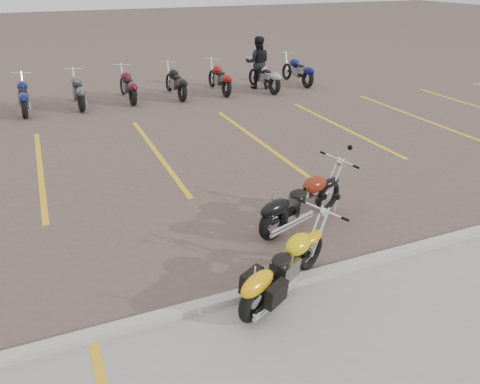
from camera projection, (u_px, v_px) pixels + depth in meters
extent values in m
plane|color=brown|center=(213.00, 228.00, 8.23)|extent=(100.00, 100.00, 0.00)
cube|color=#ADAAA3|center=(262.00, 290.00, 6.54)|extent=(60.00, 0.18, 0.12)
torus|color=black|center=(309.00, 253.00, 6.98)|extent=(0.56, 0.37, 0.59)
torus|color=black|center=(254.00, 301.00, 5.98)|extent=(0.62, 0.44, 0.62)
cube|color=black|center=(284.00, 272.00, 6.46)|extent=(1.08, 0.67, 0.09)
cube|color=slate|center=(282.00, 270.00, 6.40)|extent=(0.46, 0.42, 0.31)
ellipsoid|color=#DCBA0B|center=(294.00, 244.00, 6.50)|extent=(0.60, 0.51, 0.27)
ellipsoid|color=black|center=(278.00, 259.00, 6.22)|extent=(0.42, 0.38, 0.11)
torus|color=black|center=(327.00, 197.00, 8.67)|extent=(0.61, 0.30, 0.61)
torus|color=black|center=(273.00, 223.00, 7.77)|extent=(0.66, 0.37, 0.65)
cube|color=black|center=(301.00, 206.00, 8.20)|extent=(1.19, 0.52, 0.09)
cube|color=slate|center=(300.00, 204.00, 8.14)|extent=(0.47, 0.40, 0.32)
ellipsoid|color=black|center=(312.00, 185.00, 8.21)|extent=(0.62, 0.47, 0.28)
ellipsoid|color=black|center=(296.00, 194.00, 7.96)|extent=(0.43, 0.35, 0.11)
imported|color=black|center=(258.00, 63.00, 17.43)|extent=(1.13, 1.02, 1.90)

